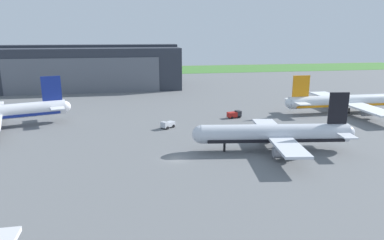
{
  "coord_description": "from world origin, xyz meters",
  "views": [
    {
      "loc": [
        -9.41,
        -70.18,
        26.54
      ],
      "look_at": [
        6.42,
        16.35,
        4.35
      ],
      "focal_mm": 32.4,
      "sensor_mm": 36.0,
      "label": 1
    }
  ],
  "objects_px": {
    "stair_truck": "(168,124)",
    "maintenance_hangar": "(88,67)",
    "airliner_near_left": "(274,134)",
    "airliner_far_left": "(351,101)",
    "fuel_bowser": "(234,114)"
  },
  "relations": [
    {
      "from": "airliner_far_left",
      "to": "fuel_bowser",
      "type": "xyz_separation_m",
      "value": [
        -41.48,
        -0.62,
        -2.66
      ]
    },
    {
      "from": "airliner_near_left",
      "to": "stair_truck",
      "type": "height_order",
      "value": "airliner_near_left"
    },
    {
      "from": "stair_truck",
      "to": "maintenance_hangar",
      "type": "bearing_deg",
      "value": 109.85
    },
    {
      "from": "maintenance_hangar",
      "to": "fuel_bowser",
      "type": "bearing_deg",
      "value": -55.0
    },
    {
      "from": "airliner_far_left",
      "to": "stair_truck",
      "type": "xyz_separation_m",
      "value": [
        -64.0,
        -9.08,
        -2.74
      ]
    },
    {
      "from": "airliner_far_left",
      "to": "fuel_bowser",
      "type": "height_order",
      "value": "airliner_far_left"
    },
    {
      "from": "maintenance_hangar",
      "to": "airliner_far_left",
      "type": "distance_m",
      "value": 120.48
    },
    {
      "from": "airliner_near_left",
      "to": "fuel_bowser",
      "type": "xyz_separation_m",
      "value": [
        0.65,
        32.41,
        -2.8
      ]
    },
    {
      "from": "stair_truck",
      "to": "fuel_bowser",
      "type": "bearing_deg",
      "value": 20.58
    },
    {
      "from": "maintenance_hangar",
      "to": "stair_truck",
      "type": "relative_size",
      "value": 19.82
    },
    {
      "from": "maintenance_hangar",
      "to": "fuel_bowser",
      "type": "distance_m",
      "value": 92.46
    },
    {
      "from": "airliner_near_left",
      "to": "airliner_far_left",
      "type": "xyz_separation_m",
      "value": [
        42.14,
        33.03,
        -0.14
      ]
    },
    {
      "from": "airliner_far_left",
      "to": "stair_truck",
      "type": "relative_size",
      "value": 10.75
    },
    {
      "from": "fuel_bowser",
      "to": "maintenance_hangar",
      "type": "bearing_deg",
      "value": 125.0
    },
    {
      "from": "airliner_near_left",
      "to": "fuel_bowser",
      "type": "distance_m",
      "value": 32.54
    }
  ]
}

